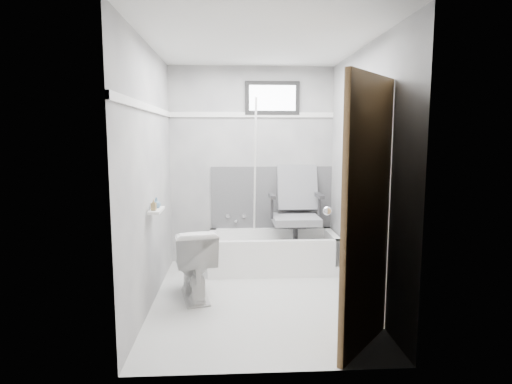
{
  "coord_description": "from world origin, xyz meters",
  "views": [
    {
      "loc": [
        -0.24,
        -3.96,
        1.58
      ],
      "look_at": [
        0.0,
        0.35,
        1.0
      ],
      "focal_mm": 30.0,
      "sensor_mm": 36.0,
      "label": 1
    }
  ],
  "objects": [
    {
      "name": "floor",
      "position": [
        0.0,
        0.0,
        0.0
      ],
      "size": [
        2.6,
        2.6,
        0.0
      ],
      "primitive_type": "plane",
      "color": "silver",
      "rests_on": "ground"
    },
    {
      "name": "faucet",
      "position": [
        -0.2,
        1.27,
        0.55
      ],
      "size": [
        0.26,
        0.1,
        0.16
      ],
      "primitive_type": null,
      "color": "silver",
      "rests_on": "wall_back"
    },
    {
      "name": "wall_back",
      "position": [
        0.0,
        1.3,
        1.2
      ],
      "size": [
        2.0,
        0.02,
        2.4
      ],
      "primitive_type": "cube",
      "color": "slate",
      "rests_on": "floor"
    },
    {
      "name": "toilet",
      "position": [
        -0.62,
        0.08,
        0.34
      ],
      "size": [
        0.53,
        0.77,
        0.69
      ],
      "primitive_type": "imported",
      "rotation": [
        0.0,
        0.0,
        3.36
      ],
      "color": "white",
      "rests_on": "floor"
    },
    {
      "name": "trim_back",
      "position": [
        0.0,
        1.29,
        1.82
      ],
      "size": [
        2.0,
        0.02,
        0.06
      ],
      "primitive_type": "cube",
      "color": "white",
      "rests_on": "wall_back"
    },
    {
      "name": "office_chair",
      "position": [
        0.5,
        0.96,
        0.67
      ],
      "size": [
        0.64,
        0.64,
        1.1
      ],
      "primitive_type": null,
      "rotation": [
        0.0,
        0.0,
        0.01
      ],
      "color": "slate",
      "rests_on": "bathtub"
    },
    {
      "name": "wall_right",
      "position": [
        1.0,
        0.0,
        1.2
      ],
      "size": [
        0.02,
        2.6,
        2.4
      ],
      "primitive_type": "cube",
      "color": "slate",
      "rests_on": "floor"
    },
    {
      "name": "door",
      "position": [
        0.98,
        -1.28,
        1.0
      ],
      "size": [
        0.78,
        0.78,
        2.0
      ],
      "primitive_type": null,
      "color": "brown",
      "rests_on": "floor"
    },
    {
      "name": "trim_left",
      "position": [
        -0.99,
        0.0,
        1.82
      ],
      "size": [
        0.02,
        2.6,
        0.06
      ],
      "primitive_type": "cube",
      "color": "white",
      "rests_on": "wall_left"
    },
    {
      "name": "shelf",
      "position": [
        -0.93,
        -0.1,
        0.9
      ],
      "size": [
        0.1,
        0.32,
        0.02
      ],
      "primitive_type": "cube",
      "color": "white",
      "rests_on": "wall_left"
    },
    {
      "name": "soap_bottle_a",
      "position": [
        -0.94,
        -0.18,
        0.97
      ],
      "size": [
        0.05,
        0.05,
        0.1
      ],
      "primitive_type": "imported",
      "rotation": [
        0.0,
        0.0,
        -0.05
      ],
      "color": "olive",
      "rests_on": "shelf"
    },
    {
      "name": "soap_bottle_b",
      "position": [
        -0.94,
        -0.04,
        0.96
      ],
      "size": [
        0.11,
        0.11,
        0.1
      ],
      "primitive_type": "imported",
      "rotation": [
        0.0,
        0.0,
        0.55
      ],
      "color": "slate",
      "rests_on": "shelf"
    },
    {
      "name": "wall_front",
      "position": [
        0.0,
        -1.3,
        1.2
      ],
      "size": [
        2.0,
        0.02,
        2.4
      ],
      "primitive_type": "cube",
      "color": "slate",
      "rests_on": "floor"
    },
    {
      "name": "wall_left",
      "position": [
        -1.0,
        0.0,
        1.2
      ],
      "size": [
        0.02,
        2.6,
        2.4
      ],
      "primitive_type": "cube",
      "color": "slate",
      "rests_on": "floor"
    },
    {
      "name": "ceiling",
      "position": [
        0.0,
        0.0,
        2.4
      ],
      "size": [
        2.6,
        2.6,
        0.0
      ],
      "primitive_type": "plane",
      "rotation": [
        3.14,
        0.0,
        0.0
      ],
      "color": "silver",
      "rests_on": "floor"
    },
    {
      "name": "pole",
      "position": [
        0.03,
        1.06,
        1.05
      ],
      "size": [
        0.02,
        0.54,
        1.89
      ],
      "primitive_type": "cylinder",
      "rotation": [
        0.27,
        0.0,
        0.0
      ],
      "color": "white",
      "rests_on": "bathtub"
    },
    {
      "name": "backerboard",
      "position": [
        0.25,
        1.29,
        0.8
      ],
      "size": [
        1.5,
        0.02,
        0.78
      ],
      "primitive_type": "cube",
      "color": "#4C4C4F",
      "rests_on": "wall_back"
    },
    {
      "name": "window",
      "position": [
        0.25,
        1.29,
        2.02
      ],
      "size": [
        0.66,
        0.04,
        0.4
      ],
      "primitive_type": null,
      "color": "black",
      "rests_on": "wall_back"
    },
    {
      "name": "bathtub",
      "position": [
        0.23,
        0.93,
        0.21
      ],
      "size": [
        1.5,
        0.7,
        0.42
      ],
      "primitive_type": null,
      "color": "white",
      "rests_on": "floor"
    }
  ]
}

